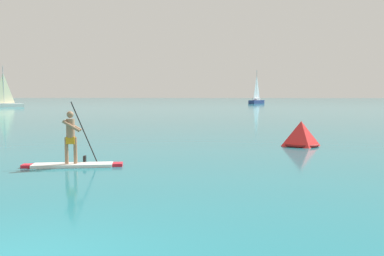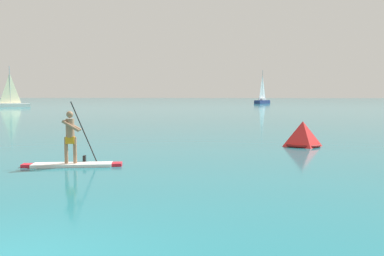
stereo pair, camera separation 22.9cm
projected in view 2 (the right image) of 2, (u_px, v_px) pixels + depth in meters
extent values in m
cube|color=white|center=(73.00, 165.00, 13.06)|extent=(2.50, 0.98, 0.09)
cube|color=red|center=(117.00, 164.00, 13.18)|extent=(0.37, 0.46, 0.09)
cube|color=red|center=(27.00, 165.00, 12.94)|extent=(0.36, 0.40, 0.09)
cylinder|color=#997051|center=(75.00, 150.00, 13.03)|extent=(0.11, 0.11, 0.82)
cylinder|color=#997051|center=(66.00, 150.00, 13.01)|extent=(0.11, 0.11, 0.82)
cube|color=orange|center=(70.00, 140.00, 12.99)|extent=(0.29, 0.26, 0.22)
cylinder|color=#997051|center=(70.00, 128.00, 12.96)|extent=(0.26, 0.26, 0.57)
sphere|color=#997051|center=(70.00, 114.00, 12.93)|extent=(0.21, 0.21, 0.21)
cylinder|color=#997051|center=(73.00, 125.00, 13.11)|extent=(0.54, 0.18, 0.39)
cylinder|color=#997051|center=(71.00, 126.00, 12.81)|extent=(0.54, 0.18, 0.39)
cylinder|color=black|center=(84.00, 132.00, 13.40)|extent=(0.80, 0.16, 1.96)
cube|color=black|center=(84.00, 160.00, 13.48)|extent=(0.11, 0.21, 0.32)
pyramid|color=red|center=(303.00, 134.00, 18.06)|extent=(1.49, 1.49, 1.08)
torus|color=maroon|center=(302.00, 145.00, 18.10)|extent=(1.52, 1.52, 0.12)
cube|color=white|center=(11.00, 105.00, 70.82)|extent=(5.65, 5.37, 0.58)
cylinder|color=#B2B2B7|center=(10.00, 85.00, 70.54)|extent=(0.12, 0.12, 6.32)
pyramid|color=beige|center=(10.00, 88.00, 70.59)|extent=(1.64, 2.24, 5.08)
cube|color=navy|center=(262.00, 102.00, 96.74)|extent=(4.07, 5.33, 0.77)
cylinder|color=#B2B2B7|center=(262.00, 85.00, 96.42)|extent=(0.12, 0.12, 6.88)
pyramid|color=white|center=(262.00, 87.00, 96.45)|extent=(1.32, 2.10, 5.96)
cube|color=silver|center=(262.00, 99.00, 96.69)|extent=(1.89, 2.18, 0.46)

